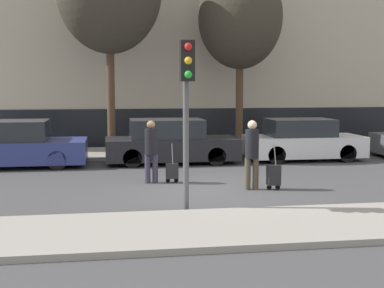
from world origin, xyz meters
The scene contains 14 objects.
ground_plane centered at (0.00, 0.00, 0.00)m, with size 80.00×80.00×0.00m, color #424244.
sidewalk_near centered at (0.00, -3.75, 0.06)m, with size 28.00×2.50×0.12m.
sidewalk_far centered at (0.00, 7.00, 0.06)m, with size 28.00×3.00×0.12m.
building_facade centered at (0.00, 10.73, 5.64)m, with size 28.00×3.11×11.30m.
parked_car_0 centered at (-5.48, 4.60, 0.68)m, with size 4.53×1.92×1.47m.
parked_car_1 centered at (-0.43, 4.60, 0.68)m, with size 4.36×1.77×1.47m.
parked_car_2 centered at (4.18, 4.62, 0.66)m, with size 3.99×1.74×1.43m.
pedestrian_left centered at (-1.34, 1.13, 0.95)m, with size 0.35×0.34×1.67m.
trolley_left centered at (-0.79, 1.09, 0.31)m, with size 0.34×0.29×1.05m.
pedestrian_right centered at (1.06, -0.15, 0.99)m, with size 0.35×0.34×1.73m.
trolley_right centered at (1.60, -0.23, 0.37)m, with size 0.34×0.29×1.16m.
traffic_light centered at (-0.90, -2.36, 2.49)m, with size 0.28×0.47×3.48m.
parked_bicycle centered at (5.47, 7.07, 0.49)m, with size 1.77×0.06×0.96m.
bare_tree_near_crossing centered at (2.53, 7.11, 5.11)m, with size 3.19×3.19×6.96m.
Camera 1 is at (-2.45, -12.90, 2.64)m, focal length 50.00 mm.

